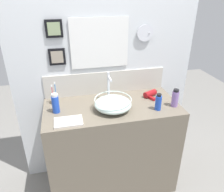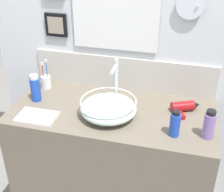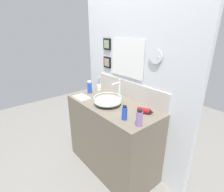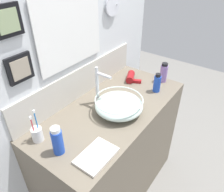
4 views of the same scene
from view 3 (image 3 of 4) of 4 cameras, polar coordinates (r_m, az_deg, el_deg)
ground_plane at (r=2.62m, az=0.04°, el=-21.59°), size 6.00×6.00×0.00m
vanity_counter at (r=2.32m, az=0.04°, el=-13.13°), size 1.22×0.57×0.93m
back_panel at (r=2.19m, az=6.45°, el=7.96°), size 1.77×0.10×2.56m
glass_bowl_sink at (r=2.04m, az=-1.41°, el=-1.52°), size 0.32×0.32×0.10m
faucet at (r=2.11m, az=2.17°, el=2.28°), size 0.02×0.13×0.28m
hair_drier at (r=1.89m, az=10.60°, el=-4.85°), size 0.18×0.18×0.06m
toothbrush_cup at (r=2.54m, az=-4.27°, el=2.88°), size 0.06×0.06×0.21m
soap_dispenser at (r=1.63m, az=8.94°, el=-7.10°), size 0.06×0.06×0.16m
lotion_bottle at (r=1.72m, az=4.13°, el=-5.58°), size 0.05×0.05×0.15m
spray_bottle at (r=2.44m, az=-7.31°, el=2.87°), size 0.06×0.06×0.17m
hand_towel at (r=2.30m, az=-9.89°, el=-0.44°), size 0.22×0.15×0.02m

